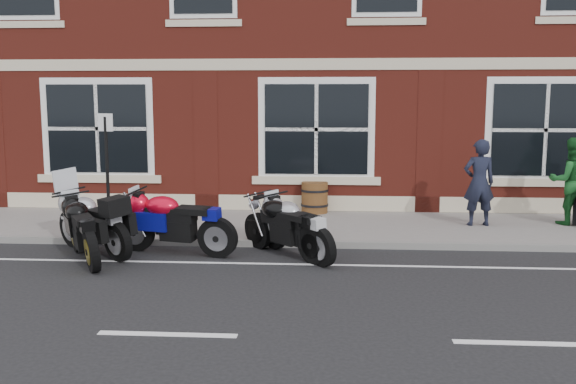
{
  "coord_description": "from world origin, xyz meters",
  "views": [
    {
      "loc": [
        1.84,
        -9.86,
        2.66
      ],
      "look_at": [
        1.06,
        1.6,
        0.98
      ],
      "focal_mm": 40.0,
      "sensor_mm": 36.0,
      "label": 1
    }
  ],
  "objects_px": {
    "moto_touring_silver": "(93,220)",
    "moto_sport_red": "(174,220)",
    "moto_naked_black": "(284,224)",
    "pedestrian_left": "(479,183)",
    "moto_sport_black": "(85,227)",
    "pedestrian_right": "(571,181)",
    "barrel_planter": "(315,197)",
    "parking_sign": "(107,166)",
    "moto_sport_silver": "(297,225)"
  },
  "relations": [
    {
      "from": "moto_sport_red",
      "to": "moto_naked_black",
      "type": "distance_m",
      "value": 1.9
    },
    {
      "from": "moto_touring_silver",
      "to": "moto_sport_silver",
      "type": "bearing_deg",
      "value": -50.53
    },
    {
      "from": "moto_naked_black",
      "to": "barrel_planter",
      "type": "height_order",
      "value": "moto_naked_black"
    },
    {
      "from": "moto_sport_black",
      "to": "moto_naked_black",
      "type": "bearing_deg",
      "value": -20.54
    },
    {
      "from": "moto_touring_silver",
      "to": "pedestrian_right",
      "type": "bearing_deg",
      "value": -34.23
    },
    {
      "from": "moto_touring_silver",
      "to": "barrel_planter",
      "type": "relative_size",
      "value": 2.57
    },
    {
      "from": "moto_sport_silver",
      "to": "parking_sign",
      "type": "bearing_deg",
      "value": 130.2
    },
    {
      "from": "moto_touring_silver",
      "to": "pedestrian_right",
      "type": "height_order",
      "value": "pedestrian_right"
    },
    {
      "from": "moto_sport_red",
      "to": "moto_sport_black",
      "type": "bearing_deg",
      "value": 126.96
    },
    {
      "from": "moto_sport_black",
      "to": "pedestrian_right",
      "type": "relative_size",
      "value": 1.09
    },
    {
      "from": "parking_sign",
      "to": "moto_sport_silver",
      "type": "bearing_deg",
      "value": 5.53
    },
    {
      "from": "moto_touring_silver",
      "to": "moto_sport_black",
      "type": "distance_m",
      "value": 0.53
    },
    {
      "from": "moto_naked_black",
      "to": "pedestrian_left",
      "type": "height_order",
      "value": "pedestrian_left"
    },
    {
      "from": "moto_naked_black",
      "to": "pedestrian_left",
      "type": "relative_size",
      "value": 0.92
    },
    {
      "from": "pedestrian_left",
      "to": "pedestrian_right",
      "type": "bearing_deg",
      "value": -179.03
    },
    {
      "from": "parking_sign",
      "to": "moto_sport_red",
      "type": "bearing_deg",
      "value": -9.8
    },
    {
      "from": "moto_sport_black",
      "to": "moto_sport_silver",
      "type": "relative_size",
      "value": 1.1
    },
    {
      "from": "moto_sport_black",
      "to": "moto_sport_silver",
      "type": "xyz_separation_m",
      "value": [
        3.47,
        0.51,
        -0.02
      ]
    },
    {
      "from": "moto_sport_red",
      "to": "pedestrian_right",
      "type": "bearing_deg",
      "value": -57.18
    },
    {
      "from": "moto_sport_black",
      "to": "barrel_planter",
      "type": "distance_m",
      "value": 5.49
    },
    {
      "from": "barrel_planter",
      "to": "parking_sign",
      "type": "distance_m",
      "value": 4.73
    },
    {
      "from": "pedestrian_right",
      "to": "pedestrian_left",
      "type": "bearing_deg",
      "value": 9.43
    },
    {
      "from": "moto_touring_silver",
      "to": "pedestrian_left",
      "type": "height_order",
      "value": "pedestrian_left"
    },
    {
      "from": "moto_touring_silver",
      "to": "moto_sport_red",
      "type": "relative_size",
      "value": 0.79
    },
    {
      "from": "moto_sport_black",
      "to": "moto_naked_black",
      "type": "xyz_separation_m",
      "value": [
        3.25,
        0.59,
        -0.02
      ]
    },
    {
      "from": "moto_sport_silver",
      "to": "pedestrian_right",
      "type": "bearing_deg",
      "value": -11.13
    },
    {
      "from": "moto_sport_red",
      "to": "barrel_planter",
      "type": "distance_m",
      "value": 4.21
    },
    {
      "from": "moto_sport_black",
      "to": "pedestrian_right",
      "type": "xyz_separation_m",
      "value": [
        8.87,
        3.09,
        0.44
      ]
    },
    {
      "from": "moto_sport_black",
      "to": "pedestrian_right",
      "type": "distance_m",
      "value": 9.4
    },
    {
      "from": "moto_touring_silver",
      "to": "pedestrian_right",
      "type": "relative_size",
      "value": 1.0
    },
    {
      "from": "moto_sport_silver",
      "to": "moto_naked_black",
      "type": "bearing_deg",
      "value": 122.99
    },
    {
      "from": "moto_touring_silver",
      "to": "barrel_planter",
      "type": "bearing_deg",
      "value": -6.64
    },
    {
      "from": "moto_sport_silver",
      "to": "pedestrian_left",
      "type": "height_order",
      "value": "pedestrian_left"
    },
    {
      "from": "moto_naked_black",
      "to": "parking_sign",
      "type": "distance_m",
      "value": 3.5
    },
    {
      "from": "pedestrian_right",
      "to": "parking_sign",
      "type": "xyz_separation_m",
      "value": [
        -8.92,
        -1.76,
        0.43
      ]
    },
    {
      "from": "moto_sport_silver",
      "to": "parking_sign",
      "type": "xyz_separation_m",
      "value": [
        -3.52,
        0.82,
        0.89
      ]
    },
    {
      "from": "moto_sport_black",
      "to": "pedestrian_left",
      "type": "bearing_deg",
      "value": -8.68
    },
    {
      "from": "moto_sport_black",
      "to": "parking_sign",
      "type": "relative_size",
      "value": 0.85
    },
    {
      "from": "moto_sport_silver",
      "to": "moto_naked_black",
      "type": "xyz_separation_m",
      "value": [
        -0.22,
        0.08,
        0.01
      ]
    },
    {
      "from": "parking_sign",
      "to": "moto_sport_black",
      "type": "bearing_deg",
      "value": -68.98
    },
    {
      "from": "barrel_planter",
      "to": "parking_sign",
      "type": "height_order",
      "value": "parking_sign"
    },
    {
      "from": "moto_sport_silver",
      "to": "barrel_planter",
      "type": "height_order",
      "value": "moto_sport_silver"
    },
    {
      "from": "moto_sport_red",
      "to": "moto_sport_black",
      "type": "relative_size",
      "value": 1.16
    },
    {
      "from": "moto_sport_red",
      "to": "moto_naked_black",
      "type": "bearing_deg",
      "value": -75.06
    },
    {
      "from": "moto_touring_silver",
      "to": "moto_naked_black",
      "type": "bearing_deg",
      "value": -49.15
    },
    {
      "from": "moto_sport_red",
      "to": "barrel_planter",
      "type": "bearing_deg",
      "value": -19.22
    },
    {
      "from": "moto_sport_silver",
      "to": "moto_naked_black",
      "type": "relative_size",
      "value": 1.09
    },
    {
      "from": "moto_sport_silver",
      "to": "barrel_planter",
      "type": "bearing_deg",
      "value": 49.96
    },
    {
      "from": "moto_sport_silver",
      "to": "pedestrian_left",
      "type": "distance_m",
      "value": 4.25
    },
    {
      "from": "moto_touring_silver",
      "to": "moto_sport_black",
      "type": "height_order",
      "value": "moto_touring_silver"
    }
  ]
}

